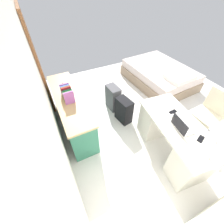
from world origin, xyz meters
TOP-DOWN VIEW (x-y plane):
  - ground_plane at (0.00, 0.00)m, footprint 5.03×5.03m
  - wall_back at (0.00, 2.01)m, footprint 4.01×0.10m
  - door_wooden at (1.45, 1.93)m, footprint 0.88×0.05m
  - desk at (-0.97, 0.26)m, footprint 1.51×0.84m
  - office_chair at (-0.88, -0.65)m, footprint 0.52×0.52m
  - credenza at (0.43, 1.63)m, footprint 1.80×0.48m
  - bed at (0.93, -1.03)m, footprint 1.97×1.49m
  - suitcase_black at (0.08, 0.62)m, footprint 0.39×0.27m
  - suitcase_spare_grey at (0.55, 0.64)m, footprint 0.38×0.25m
  - laptop at (-1.03, 0.30)m, footprint 0.34×0.26m
  - computer_mouse at (-0.78, 0.23)m, footprint 0.07×0.11m
  - cell_phone_near_laptop at (-1.30, 0.19)m, footprint 0.11×0.15m
  - cell_phone_by_mouse at (-0.71, 0.16)m, footprint 0.08×0.14m
  - desk_lamp at (-1.47, 0.33)m, footprint 0.16×0.11m
  - book_row at (0.39, 1.63)m, footprint 0.35×0.17m
  - figurine_small at (0.78, 1.63)m, footprint 0.08×0.08m

SIDE VIEW (x-z plane):
  - ground_plane at x=0.00m, z-range 0.00..0.00m
  - bed at x=0.93m, z-range -0.05..0.53m
  - suitcase_black at x=0.08m, z-range 0.00..0.56m
  - suitcase_spare_grey at x=0.55m, z-range 0.00..0.59m
  - credenza at x=0.43m, z-range 0.00..0.76m
  - desk at x=-0.97m, z-range 0.02..0.75m
  - office_chair at x=-0.88m, z-range -0.05..0.89m
  - cell_phone_near_laptop at x=-1.30m, z-range 0.73..0.74m
  - cell_phone_by_mouse at x=-0.71m, z-range 0.73..0.74m
  - computer_mouse at x=-0.78m, z-range 0.73..0.76m
  - laptop at x=-1.03m, z-range 0.68..0.89m
  - figurine_small at x=0.78m, z-range 0.76..0.87m
  - book_row at x=0.39m, z-range 0.75..0.99m
  - desk_lamp at x=-1.47m, z-range 0.82..1.16m
  - door_wooden at x=1.45m, z-range 0.00..2.04m
  - wall_back at x=0.00m, z-range 0.00..2.59m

